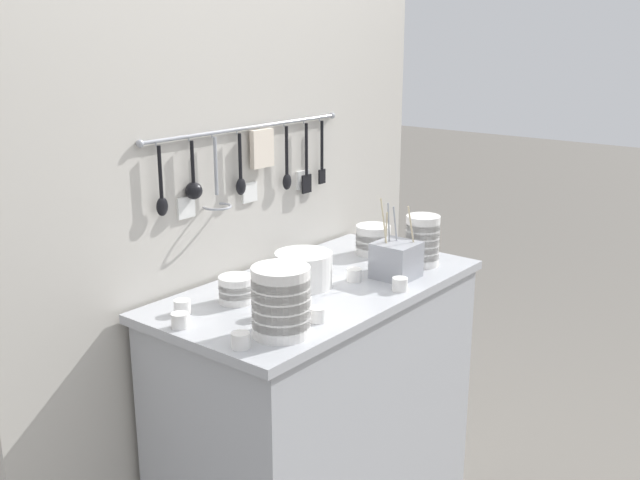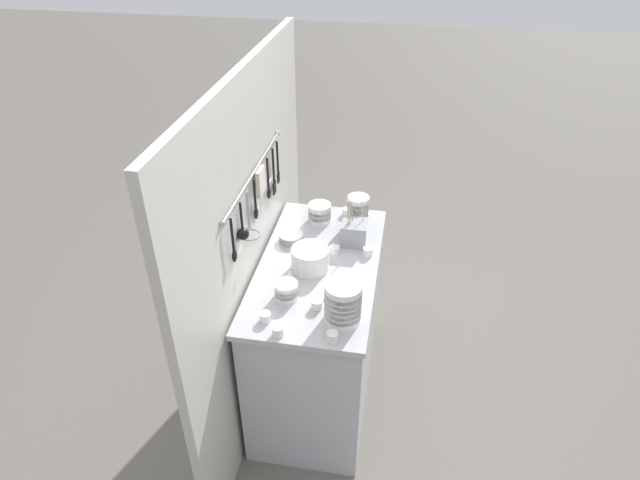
# 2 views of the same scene
# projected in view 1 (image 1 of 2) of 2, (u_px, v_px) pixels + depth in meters

# --- Properties ---
(counter) EXTENTS (1.18, 0.61, 0.93)m
(counter) POSITION_uv_depth(u_px,v_px,m) (319.00, 409.00, 2.65)
(counter) COLOR #ADAFB5
(counter) RESTS_ON ground
(back_wall) EXTENTS (1.98, 0.11, 1.92)m
(back_wall) POSITION_uv_depth(u_px,v_px,m) (246.00, 257.00, 2.71)
(back_wall) COLOR #BCB7AD
(back_wall) RESTS_ON ground
(bowl_stack_short_front) EXTENTS (0.17, 0.17, 0.20)m
(bowl_stack_short_front) POSITION_uv_depth(u_px,v_px,m) (281.00, 301.00, 2.09)
(bowl_stack_short_front) COLOR white
(bowl_stack_short_front) RESTS_ON counter
(bowl_stack_nested_right) EXTENTS (0.13, 0.13, 0.11)m
(bowl_stack_nested_right) POSITION_uv_depth(u_px,v_px,m) (373.00, 240.00, 2.85)
(bowl_stack_nested_right) COLOR white
(bowl_stack_nested_right) RESTS_ON counter
(bowl_stack_tall_left) EXTENTS (0.12, 0.12, 0.18)m
(bowl_stack_tall_left) POSITION_uv_depth(u_px,v_px,m) (422.00, 240.00, 2.71)
(bowl_stack_tall_left) COLOR white
(bowl_stack_tall_left) RESTS_ON counter
(bowl_stack_back_corner) EXTENTS (0.11, 0.11, 0.08)m
(bowl_stack_back_corner) POSITION_uv_depth(u_px,v_px,m) (236.00, 289.00, 2.35)
(bowl_stack_back_corner) COLOR white
(bowl_stack_back_corner) RESTS_ON counter
(plate_stack) EXTENTS (0.19, 0.19, 0.12)m
(plate_stack) POSITION_uv_depth(u_px,v_px,m) (304.00, 269.00, 2.49)
(plate_stack) COLOR white
(plate_stack) RESTS_ON counter
(steel_mixing_bowl) EXTENTS (0.13, 0.13, 0.04)m
(steel_mixing_bowl) POSITION_uv_depth(u_px,v_px,m) (311.00, 256.00, 2.76)
(steel_mixing_bowl) COLOR #93969E
(steel_mixing_bowl) RESTS_ON counter
(cutlery_caddy) EXTENTS (0.14, 0.14, 0.28)m
(cutlery_caddy) POSITION_uv_depth(u_px,v_px,m) (396.00, 260.00, 2.58)
(cutlery_caddy) COLOR #93969E
(cutlery_caddy) RESTS_ON counter
(cup_back_left) EXTENTS (0.05, 0.05, 0.04)m
(cup_back_left) POSITION_uv_depth(u_px,v_px,m) (400.00, 284.00, 2.46)
(cup_back_left) COLOR white
(cup_back_left) RESTS_ON counter
(cup_by_caddy) EXTENTS (0.05, 0.05, 0.04)m
(cup_by_caddy) POSITION_uv_depth(u_px,v_px,m) (303.00, 305.00, 2.28)
(cup_by_caddy) COLOR white
(cup_by_caddy) RESTS_ON counter
(cup_front_left) EXTENTS (0.05, 0.05, 0.04)m
(cup_front_left) POSITION_uv_depth(u_px,v_px,m) (418.00, 249.00, 2.85)
(cup_front_left) COLOR white
(cup_front_left) RESTS_ON counter
(cup_mid_row) EXTENTS (0.05, 0.05, 0.04)m
(cup_mid_row) POSITION_uv_depth(u_px,v_px,m) (262.00, 311.00, 2.23)
(cup_mid_row) COLOR white
(cup_mid_row) RESTS_ON counter
(cup_centre) EXTENTS (0.05, 0.05, 0.04)m
(cup_centre) POSITION_uv_depth(u_px,v_px,m) (317.00, 315.00, 2.20)
(cup_centre) COLOR white
(cup_centre) RESTS_ON counter
(cup_edge_near) EXTENTS (0.05, 0.05, 0.04)m
(cup_edge_near) POSITION_uv_depth(u_px,v_px,m) (354.00, 275.00, 2.55)
(cup_edge_near) COLOR white
(cup_edge_near) RESTS_ON counter
(cup_back_right) EXTENTS (0.05, 0.05, 0.04)m
(cup_back_right) POSITION_uv_depth(u_px,v_px,m) (182.00, 307.00, 2.26)
(cup_back_right) COLOR white
(cup_back_right) RESTS_ON counter
(cup_front_right) EXTENTS (0.05, 0.05, 0.04)m
(cup_front_right) POSITION_uv_depth(u_px,v_px,m) (241.00, 340.00, 2.02)
(cup_front_right) COLOR white
(cup_front_right) RESTS_ON counter
(cup_beside_plates) EXTENTS (0.05, 0.05, 0.04)m
(cup_beside_plates) POSITION_uv_depth(u_px,v_px,m) (180.00, 320.00, 2.16)
(cup_beside_plates) COLOR white
(cup_beside_plates) RESTS_ON counter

